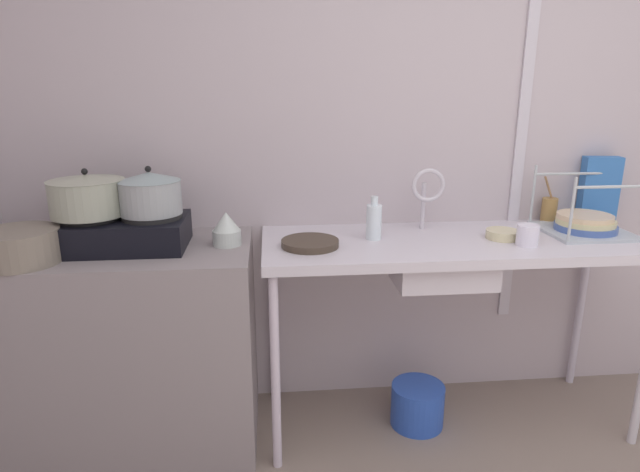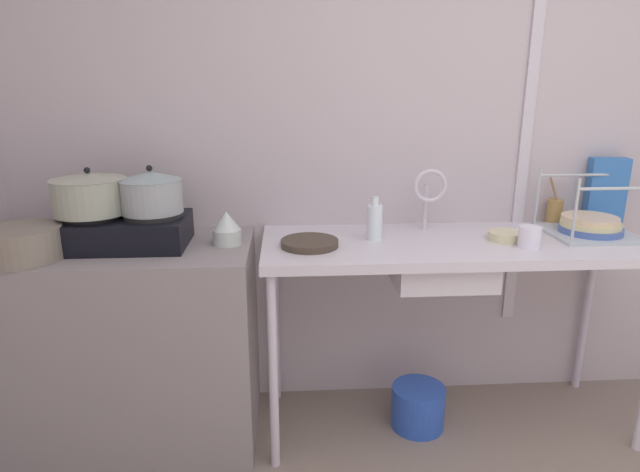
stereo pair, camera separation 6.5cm
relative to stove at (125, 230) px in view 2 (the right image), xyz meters
name	(u,v)px [view 2 (the right image)]	position (x,y,z in m)	size (l,w,h in m)	color
wall_back	(491,132)	(1.57, 0.33, 0.34)	(5.10, 0.10, 2.54)	#BCAFB4
wall_metal_strip	(530,103)	(1.71, 0.27, 0.47)	(0.05, 0.01, 2.03)	silver
counter_concrete	(132,344)	(-0.02, 0.00, -0.49)	(1.02, 0.56, 0.86)	gray
counter_sink	(455,255)	(1.33, 0.00, -0.13)	(1.59, 0.56, 0.86)	silver
stove	(125,230)	(0.00, 0.00, 0.00)	(0.48, 0.30, 0.14)	black
pot_on_left_burner	(90,194)	(-0.12, 0.00, 0.15)	(0.28, 0.28, 0.18)	#989F8A
pot_on_right_burner	(151,192)	(0.12, 0.00, 0.15)	(0.24, 0.24, 0.19)	#959B9C
pot_beside_stove	(22,244)	(-0.32, -0.15, 0.00)	(0.28, 0.28, 0.12)	slate
percolator	(227,228)	(0.40, 0.00, 0.00)	(0.11, 0.11, 0.13)	silver
sink_basin	(438,261)	(1.25, -0.05, -0.14)	(0.39, 0.38, 0.15)	silver
faucet	(429,190)	(1.24, 0.12, 0.12)	(0.14, 0.08, 0.28)	silver
frying_pan	(310,243)	(0.73, -0.05, -0.05)	(0.23, 0.23, 0.03)	#3F3327
dish_rack	(590,225)	(1.92, 0.04, -0.02)	(0.35, 0.34, 0.27)	#B1B9BB
cup_by_rack	(530,237)	(1.58, -0.12, -0.02)	(0.09, 0.09, 0.08)	white
small_bowl_on_drainboard	(505,236)	(1.53, -0.01, -0.05)	(0.14, 0.14, 0.04)	beige
bottle_by_sink	(374,222)	(1.00, 0.03, 0.01)	(0.06, 0.06, 0.18)	white
cereal_box	(606,191)	(2.09, 0.23, 0.09)	(0.16, 0.07, 0.30)	#336DB9
utensil_jar	(554,211)	(1.86, 0.23, -0.01)	(0.07, 0.07, 0.21)	#A07840
bucket_on_floor	(418,407)	(1.21, -0.03, -0.83)	(0.24, 0.24, 0.19)	blue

